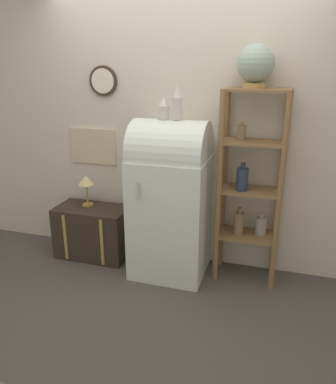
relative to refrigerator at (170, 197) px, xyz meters
name	(u,v)px	position (x,y,z in m)	size (l,w,h in m)	color
ground_plane	(162,284)	(0.00, -0.25, -0.75)	(12.00, 12.00, 0.00)	#4C4742
wall_back	(180,124)	(-0.01, 0.32, 0.60)	(7.00, 0.09, 2.70)	beige
refrigerator	(170,197)	(0.00, 0.00, 0.00)	(0.66, 0.62, 1.44)	silver
suitcase_trunk	(93,232)	(-0.84, 0.06, -0.49)	(0.72, 0.40, 0.52)	#33281E
shelf_unit	(250,183)	(0.68, 0.11, 0.16)	(0.55, 0.33, 1.70)	olive
globe	(256,64)	(0.66, 0.15, 1.13)	(0.30, 0.30, 0.34)	#AD8942
vase_left	(163,110)	(-0.06, 0.00, 0.77)	(0.09, 0.09, 0.17)	beige
vase_center	(177,104)	(0.06, 0.00, 0.82)	(0.09, 0.09, 0.28)	beige
desk_lamp	(86,182)	(-0.91, 0.11, 0.02)	(0.16, 0.16, 0.31)	#AD8942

